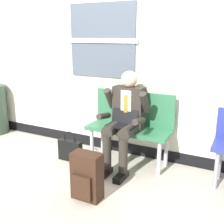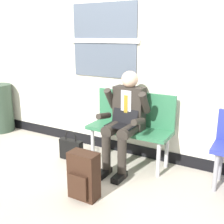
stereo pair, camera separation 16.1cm
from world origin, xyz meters
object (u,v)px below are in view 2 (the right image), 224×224
Objects in this scene: person_seated at (125,118)px; bench_with_person at (132,122)px; handbag at (71,149)px; backpack at (83,176)px.

bench_with_person is at bearing 90.00° from person_seated.
handbag is (-0.74, -0.37, -0.40)m from bench_with_person.
bench_with_person is at bearing 26.57° from handbag.
backpack is 0.99m from handbag.
bench_with_person reaches higher than handbag.
bench_with_person is 2.17× the size of backpack.
backpack is at bearing -92.65° from person_seated.
person_seated reaches higher than bench_with_person.
person_seated is 0.95m from backpack.
backpack is at bearing -92.14° from bench_with_person.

